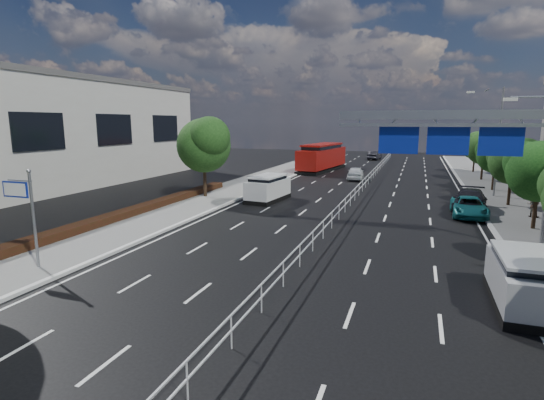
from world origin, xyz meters
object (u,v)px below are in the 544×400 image
(toilet_sign, at_px, (24,202))
(silver_minivan, at_px, (524,281))
(parked_car_teal, at_px, (469,207))
(overhead_gantry, at_px, (465,135))
(white_minivan, at_px, (268,188))
(red_bus, at_px, (322,157))
(pedestrian_b, at_px, (533,205))
(near_car_dark, at_px, (375,155))
(near_car_silver, at_px, (355,173))
(parked_car_dark, at_px, (470,201))

(toilet_sign, distance_m, silver_minivan, 19.54)
(parked_car_teal, bearing_deg, overhead_gantry, -99.88)
(white_minivan, bearing_deg, red_bus, 97.48)
(toilet_sign, relative_size, pedestrian_b, 2.67)
(red_bus, height_order, near_car_dark, red_bus)
(parked_car_teal, xyz_separation_m, pedestrian_b, (3.85, 0.49, 0.31))
(red_bus, bearing_deg, white_minivan, -81.01)
(white_minivan, distance_m, near_car_silver, 15.85)
(parked_car_teal, bearing_deg, toilet_sign, -137.22)
(overhead_gantry, relative_size, parked_car_dark, 1.92)
(parked_car_dark, bearing_deg, red_bus, 132.03)
(near_car_dark, relative_size, parked_car_teal, 0.94)
(white_minivan, height_order, parked_car_teal, white_minivan)
(red_bus, bearing_deg, near_car_silver, -46.09)
(overhead_gantry, height_order, silver_minivan, overhead_gantry)
(white_minivan, height_order, parked_car_dark, white_minivan)
(silver_minivan, bearing_deg, white_minivan, 133.37)
(toilet_sign, xyz_separation_m, overhead_gantry, (17.69, 10.05, 2.66))
(near_car_silver, distance_m, parked_car_teal, 18.84)
(white_minivan, height_order, near_car_dark, white_minivan)
(white_minivan, xyz_separation_m, near_car_dark, (4.32, 41.35, -0.29))
(toilet_sign, xyz_separation_m, pedestrian_b, (22.86, 17.94, -1.99))
(near_car_dark, height_order, silver_minivan, silver_minivan)
(overhead_gantry, height_order, white_minivan, overhead_gantry)
(overhead_gantry, distance_m, pedestrian_b, 10.51)
(toilet_sign, xyz_separation_m, silver_minivan, (19.25, 2.61, -2.03))
(near_car_silver, height_order, silver_minivan, silver_minivan)
(near_car_dark, bearing_deg, red_bus, 82.94)
(white_minivan, relative_size, near_car_silver, 1.16)
(white_minivan, bearing_deg, toilet_sign, -97.11)
(near_car_silver, distance_m, parked_car_dark, 17.65)
(toilet_sign, bearing_deg, silver_minivan, 7.72)
(red_bus, xyz_separation_m, near_car_dark, (4.83, 18.96, -1.09))
(overhead_gantry, bearing_deg, near_car_dark, 100.28)
(overhead_gantry, relative_size, red_bus, 0.86)
(parked_car_teal, height_order, parked_car_dark, parked_car_dark)
(silver_minivan, xyz_separation_m, parked_car_dark, (-0.05, 16.39, -0.14))
(toilet_sign, distance_m, parked_car_teal, 25.91)
(silver_minivan, xyz_separation_m, pedestrian_b, (3.61, 15.33, 0.04))
(red_bus, distance_m, pedestrian_b, 29.76)
(near_car_silver, bearing_deg, overhead_gantry, 104.75)
(parked_car_teal, bearing_deg, white_minivan, 176.40)
(overhead_gantry, relative_size, pedestrian_b, 6.30)
(parked_car_dark, height_order, pedestrian_b, pedestrian_b)
(near_car_silver, bearing_deg, near_car_dark, -94.04)
(pedestrian_b, bearing_deg, near_car_dark, -50.98)
(toilet_sign, relative_size, red_bus, 0.37)
(parked_car_teal, bearing_deg, red_bus, 123.22)
(white_minivan, distance_m, parked_car_dark, 14.86)
(overhead_gantry, bearing_deg, toilet_sign, -150.40)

